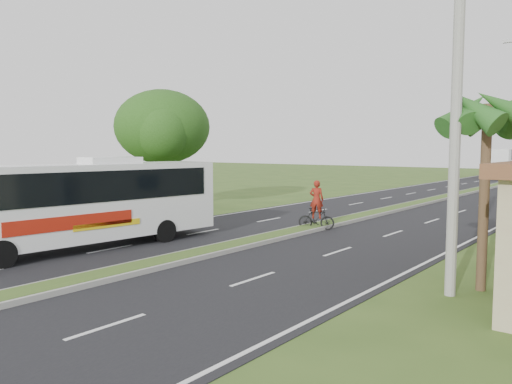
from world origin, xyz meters
The scene contains 10 objects.
ground centered at (0.00, 0.00, 0.00)m, with size 180.00×180.00×0.00m, color #37521E.
road_asphalt centered at (0.00, 20.00, 0.01)m, with size 14.00×160.00×0.02m, color black.
median_strip centered at (0.00, 20.00, 0.10)m, with size 1.20×160.00×0.18m.
lane_edge_left centered at (-6.70, 20.00, 0.00)m, with size 0.12×160.00×0.01m, color silver.
palm_verge_a centered at (9.00, 3.00, 4.74)m, with size 2.40×2.40×5.45m.
shade_tree centered at (-12.11, 10.02, 5.03)m, with size 6.30×6.00×7.54m.
utility_pole_a centered at (8.50, 2.00, 5.67)m, with size 1.60×0.28×11.00m.
coach_bus_main centered at (-4.27, -0.45, 1.92)m, with size 3.26×10.98×3.50m.
coach_bus_far centered at (-2.80, 59.82, 2.14)m, with size 3.67×13.09×3.77m.
motorcyclist centered at (0.20, 8.81, 0.87)m, with size 1.75×1.09×2.35m.
Camera 1 is at (12.50, -11.13, 3.83)m, focal length 35.00 mm.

